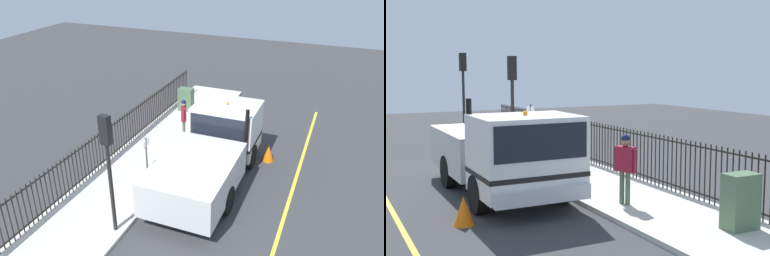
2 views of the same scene
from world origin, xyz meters
The scene contains 10 objects.
ground_plane centered at (0.00, 0.00, 0.00)m, with size 51.74×51.74×0.00m, color #38383A.
sidewalk_slab centered at (3.28, 0.00, 0.06)m, with size 2.95×23.52×0.12m, color beige.
work_truck centered at (0.38, -2.71, 1.29)m, with size 2.53×6.51×2.76m.
worker_standing centered at (2.65, -5.17, 1.20)m, with size 0.40×0.61×1.77m.
iron_fence centered at (4.57, 0.00, 0.89)m, with size 0.04×20.03×1.51m.
traffic_light_near centered at (2.10, 1.44, 2.84)m, with size 0.32×0.24×3.82m.
traffic_light_mid centered at (2.09, 8.15, 3.03)m, with size 0.32×0.24×4.10m.
utility_cabinet centered at (3.75, -7.99, 0.72)m, with size 0.73×0.47×1.20m, color #4C6B4C.
traffic_cone centered at (-1.30, -4.69, 0.33)m, with size 0.47×0.47×0.67m, color orange.
street_sign centered at (2.00, -0.54, 1.53)m, with size 0.08×0.50×2.25m.
Camera 2 is at (-4.12, -15.85, 3.52)m, focal length 48.13 mm.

